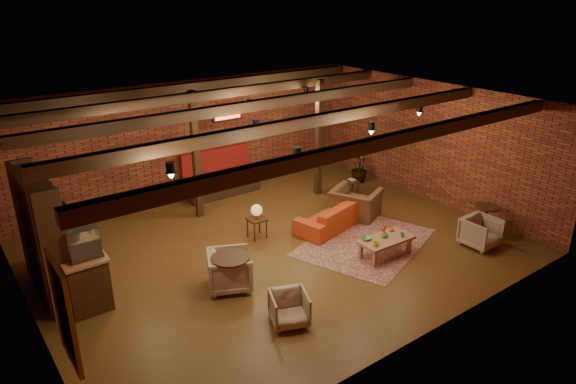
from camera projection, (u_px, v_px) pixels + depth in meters
floor at (278, 247)px, 11.51m from camera, size 10.00×10.00×0.00m
ceiling at (277, 106)px, 10.32m from camera, size 10.00×8.00×0.02m
wall_back at (192, 139)px, 13.91m from camera, size 10.00×0.02×3.20m
wall_front at (426, 254)px, 7.92m from camera, size 10.00×0.02×3.20m
wall_left at (21, 246)px, 8.16m from camera, size 0.02×8.00×3.20m
wall_right at (430, 142)px, 13.67m from camera, size 0.02×8.00×3.20m
ceiling_beams at (277, 112)px, 10.37m from camera, size 9.80×6.40×0.22m
ceiling_pipe at (236, 109)px, 11.65m from camera, size 9.60×0.12×0.12m
post_left at (196, 156)px, 12.53m from camera, size 0.16×0.16×3.20m
post_right at (319, 139)px, 13.95m from camera, size 0.16×0.16×3.20m
service_counter at (70, 250)px, 9.70m from camera, size 0.80×2.50×1.60m
plant_counter at (70, 225)px, 9.75m from camera, size 0.35×0.39×0.30m
shelving_hutch at (43, 235)px, 9.41m from camera, size 0.52×2.00×2.40m
chalkboard_menu at (64, 313)px, 6.48m from camera, size 0.08×0.96×1.46m
banquette at (222, 177)px, 14.31m from camera, size 2.10×0.70×1.00m
service_sign at (227, 115)px, 13.29m from camera, size 0.86×0.06×0.30m
ceiling_spotlights at (277, 123)px, 10.45m from camera, size 6.40×4.40×0.28m
rug at (365, 242)px, 11.73m from camera, size 3.65×3.24×0.01m
sofa at (332, 214)px, 12.43m from camera, size 2.26×1.29×0.62m
coffee_table at (385, 240)px, 11.02m from camera, size 1.24×0.64×0.67m
side_table_lamp at (257, 213)px, 11.73m from camera, size 0.41×0.41×0.84m
round_table_left at (231, 268)px, 9.64m from camera, size 0.72×0.72×0.75m
armchair_a at (230, 269)px, 9.82m from camera, size 1.03×1.05×0.83m
armchair_b at (289, 307)px, 8.81m from camera, size 0.80×0.78×0.64m
armchair_right at (356, 198)px, 12.89m from camera, size 1.14×1.33×0.99m
side_table_book at (350, 182)px, 14.13m from camera, size 0.54×0.54×0.50m
round_table_right at (486, 215)px, 12.06m from camera, size 0.57×0.57×0.67m
armchair_far at (481, 231)px, 11.45m from camera, size 0.74×0.69×0.74m
plant_tall at (361, 140)px, 14.95m from camera, size 1.89×1.89×2.61m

